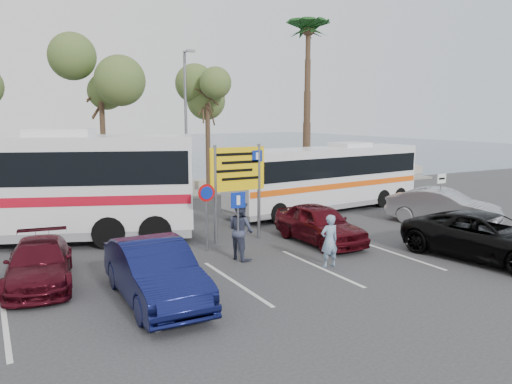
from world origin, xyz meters
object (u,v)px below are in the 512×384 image
direction_sign (238,176)px  car_silver_b (443,207)px  coach_bus_right (326,180)px  car_maroon (40,263)px  coach_bus_left (6,191)px  suv_black (488,237)px  car_blue (155,272)px  street_lamp_right (186,116)px  car_red (319,224)px  pedestrian_far (241,230)px  pedestrian_near (329,241)px

direction_sign → car_silver_b: size_ratio=0.78×
coach_bus_right → car_silver_b: (2.50, -5.00, -0.77)m
car_maroon → coach_bus_left: bearing=103.9°
suv_black → car_silver_b: size_ratio=1.16×
car_blue → car_silver_b: size_ratio=1.00×
street_lamp_right → coach_bus_left: (-9.50, -6.58, -2.66)m
car_blue → car_red: bearing=22.2°
coach_bus_left → car_silver_b: coach_bus_left is taller
car_maroon → pedestrian_far: bearing=3.9°
coach_bus_right → car_red: bearing=-128.7°
coach_bus_left → coach_bus_right: (14.00, -0.44, -0.40)m
pedestrian_near → pedestrian_far: bearing=-41.9°
street_lamp_right → pedestrian_near: 15.11m
street_lamp_right → car_red: 12.64m
car_blue → car_red: 7.61m
street_lamp_right → pedestrian_near: (-1.00, -14.59, -3.77)m
car_maroon → coach_bus_right: bearing=29.0°
pedestrian_near → coach_bus_left: bearing=-39.1°
coach_bus_left → car_silver_b: (16.50, -5.44, -1.17)m
coach_bus_right → car_blue: bearing=-144.9°
street_lamp_right → suv_black: street_lamp_right is taller
pedestrian_near → pedestrian_far: (-2.00, 2.08, 0.14)m
coach_bus_right → car_maroon: 14.43m
car_blue → car_silver_b: bearing=12.3°
coach_bus_right → car_red: 6.45m
car_silver_b → suv_black: bearing=-148.5°
car_blue → pedestrian_near: bearing=2.9°
car_red → car_silver_b: bearing=-0.0°
coach_bus_right → suv_black: coach_bus_right is taller
suv_black → coach_bus_right: bearing=77.0°
coach_bus_left → car_red: coach_bus_left is taller
direction_sign → pedestrian_near: 4.67m
coach_bus_left → pedestrian_far: size_ratio=6.99×
car_maroon → pedestrian_near: pedestrian_near is taller
suv_black → pedestrian_near: 5.33m
car_silver_b → direction_sign: bearing=145.0°
direction_sign → car_blue: size_ratio=0.78×
coach_bus_right → pedestrian_far: size_ratio=5.56×
coach_bus_left → direction_sign: bearing=-26.5°
street_lamp_right → car_maroon: (-9.00, -12.02, -3.99)m
car_blue → car_red: car_blue is taller
car_silver_b → pedestrian_far: bearing=158.6°
car_blue → pedestrian_far: 4.25m
street_lamp_right → car_silver_b: (7.00, -12.02, -3.84)m
car_silver_b → pedestrian_near: bearing=173.6°
car_red → pedestrian_far: size_ratio=2.17×
suv_black → street_lamp_right: bearing=93.7°
car_silver_b → pedestrian_near: (-8.00, -2.58, 0.06)m
direction_sign → coach_bus_left: (-7.50, 3.74, -0.49)m
street_lamp_right → direction_sign: size_ratio=2.23×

